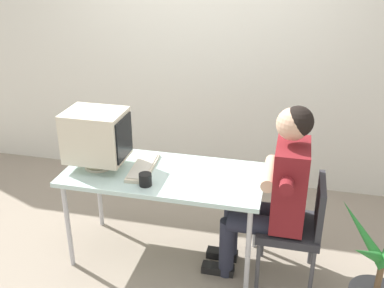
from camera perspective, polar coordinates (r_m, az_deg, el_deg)
The scene contains 9 objects.
ground_plane at distance 3.68m, azimuth -3.27°, elevation -13.77°, with size 12.00×12.00×0.00m, color gray.
wall_back at distance 4.27m, azimuth 5.74°, elevation 13.84°, with size 8.00×0.10×3.00m, color silver.
desk at distance 3.31m, azimuth -3.55°, elevation -4.45°, with size 1.45×0.67×0.73m.
crt_monitor at distance 3.32m, azimuth -11.94°, elevation 1.01°, with size 0.43×0.33×0.44m.
keyboard at distance 3.34m, azimuth -6.17°, elevation -2.89°, with size 0.18×0.47×0.03m.
office_chair at distance 3.29m, azimuth 13.18°, elevation -9.70°, with size 0.43×0.43×0.80m.
person_seated at distance 3.15m, azimuth 10.53°, elevation -5.47°, with size 0.69×0.59×1.32m.
potted_plant at distance 3.19m, azimuth 22.41°, elevation -16.06°, with size 0.61×0.64×0.83m.
desk_mug at distance 3.11m, azimuth -5.89°, elevation -4.45°, with size 0.09×0.10×0.09m.
Camera 1 is at (0.87, -2.76, 2.27)m, focal length 42.30 mm.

